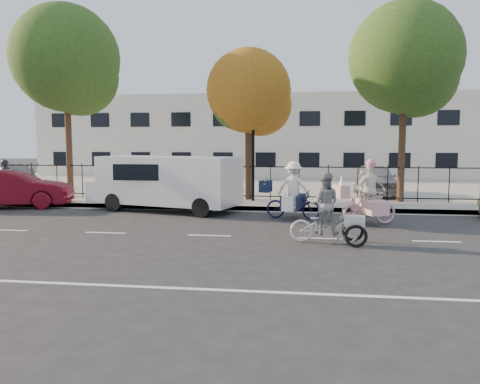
% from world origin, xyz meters
% --- Properties ---
extents(ground, '(120.00, 120.00, 0.00)m').
position_xyz_m(ground, '(0.00, 0.00, 0.00)').
color(ground, '#333334').
extents(road_markings, '(60.00, 9.52, 0.01)m').
position_xyz_m(road_markings, '(0.00, 0.00, 0.01)').
color(road_markings, silver).
rests_on(road_markings, ground).
extents(curb, '(60.00, 0.10, 0.15)m').
position_xyz_m(curb, '(0.00, 5.05, 0.07)').
color(curb, '#A8A399').
rests_on(curb, ground).
extents(sidewalk, '(60.00, 2.20, 0.15)m').
position_xyz_m(sidewalk, '(0.00, 6.10, 0.07)').
color(sidewalk, '#A8A399').
rests_on(sidewalk, ground).
extents(parking_lot, '(60.00, 15.60, 0.15)m').
position_xyz_m(parking_lot, '(0.00, 15.00, 0.07)').
color(parking_lot, '#A8A399').
rests_on(parking_lot, ground).
extents(iron_fence, '(58.00, 0.06, 1.50)m').
position_xyz_m(iron_fence, '(0.00, 7.20, 0.90)').
color(iron_fence, black).
rests_on(iron_fence, sidewalk).
extents(building, '(34.00, 10.00, 6.00)m').
position_xyz_m(building, '(0.00, 25.00, 3.00)').
color(building, silver).
rests_on(building, ground).
extents(lamppost, '(0.36, 0.36, 4.33)m').
position_xyz_m(lamppost, '(0.50, 6.80, 3.11)').
color(lamppost, black).
rests_on(lamppost, sidewalk).
extents(street_sign, '(0.85, 0.06, 1.80)m').
position_xyz_m(street_sign, '(-1.85, 6.80, 1.42)').
color(street_sign, black).
rests_on(street_sign, sidewalk).
extents(zebra_trike, '(2.12, 0.88, 1.81)m').
position_xyz_m(zebra_trike, '(3.09, -0.54, 0.70)').
color(zebra_trike, silver).
rests_on(zebra_trike, ground).
extents(unicorn_bike, '(2.08, 1.51, 2.06)m').
position_xyz_m(unicorn_bike, '(4.59, 2.37, 0.76)').
color(unicorn_bike, '#D8A5A8').
rests_on(unicorn_bike, ground).
extents(bull_bike, '(2.14, 1.49, 1.94)m').
position_xyz_m(bull_bike, '(2.21, 3.21, 0.77)').
color(bull_bike, black).
rests_on(bull_bike, ground).
extents(white_van, '(6.16, 3.29, 2.04)m').
position_xyz_m(white_van, '(-2.54, 4.44, 1.13)').
color(white_van, white).
rests_on(white_van, ground).
extents(red_sedan, '(4.75, 2.80, 1.48)m').
position_xyz_m(red_sedan, '(-8.82, 4.50, 0.74)').
color(red_sedan, '#5F0A17').
rests_on(red_sedan, ground).
extents(pedestrian, '(0.65, 0.46, 1.71)m').
position_xyz_m(pedestrian, '(-10.02, 5.92, 1.00)').
color(pedestrian, black).
rests_on(pedestrian, sidewalk).
extents(lot_car_c, '(1.70, 3.85, 1.23)m').
position_xyz_m(lot_car_c, '(-4.36, 11.06, 0.76)').
color(lot_car_c, '#43464A').
rests_on(lot_car_c, parking_lot).
extents(lot_car_d, '(1.73, 4.24, 1.44)m').
position_xyz_m(lot_car_d, '(5.87, 9.75, 0.87)').
color(lot_car_d, '#9B9CA2').
rests_on(lot_car_d, parking_lot).
extents(tree_west, '(4.68, 4.68, 8.59)m').
position_xyz_m(tree_west, '(-7.68, 7.36, 6.01)').
color(tree_west, '#442D1D').
rests_on(tree_west, ground).
extents(tree_mid, '(3.57, 3.55, 6.50)m').
position_xyz_m(tree_mid, '(0.39, 7.36, 4.55)').
color(tree_mid, '#442D1D').
rests_on(tree_mid, ground).
extents(tree_east, '(4.46, 4.46, 8.18)m').
position_xyz_m(tree_east, '(6.67, 7.36, 5.73)').
color(tree_east, '#442D1D').
rests_on(tree_east, ground).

